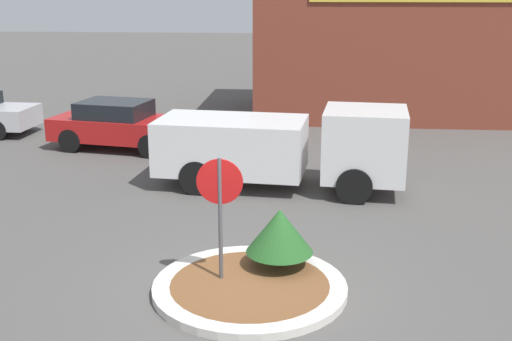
% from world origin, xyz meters
% --- Properties ---
extents(ground_plane, '(120.00, 120.00, 0.00)m').
position_xyz_m(ground_plane, '(0.00, 0.00, 0.00)').
color(ground_plane, '#514F4C').
extents(traffic_island, '(3.23, 3.23, 0.14)m').
position_xyz_m(traffic_island, '(0.00, 0.00, 0.07)').
color(traffic_island, beige).
rests_on(traffic_island, ground_plane).
extents(stop_sign, '(0.76, 0.07, 2.23)m').
position_xyz_m(stop_sign, '(-0.50, 0.17, 1.56)').
color(stop_sign, '#4C4C51').
rests_on(stop_sign, ground_plane).
extents(island_shrub, '(1.18, 1.18, 1.05)m').
position_xyz_m(island_shrub, '(0.45, 0.74, 0.80)').
color(island_shrub, brown).
rests_on(island_shrub, traffic_island).
extents(utility_truck, '(6.23, 2.55, 2.05)m').
position_xyz_m(utility_truck, '(0.27, 5.74, 1.08)').
color(utility_truck, silver).
rests_on(utility_truck, ground_plane).
extents(storefront_building, '(12.91, 6.07, 5.60)m').
position_xyz_m(storefront_building, '(5.33, 15.99, 2.80)').
color(storefront_building, brown).
rests_on(storefront_building, ground_plane).
extents(parked_sedan_red, '(4.49, 2.54, 1.48)m').
position_xyz_m(parked_sedan_red, '(-4.89, 9.30, 0.76)').
color(parked_sedan_red, '#B21919').
rests_on(parked_sedan_red, ground_plane).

